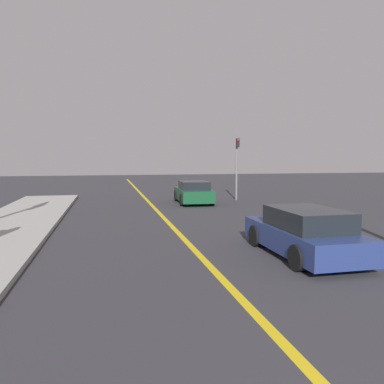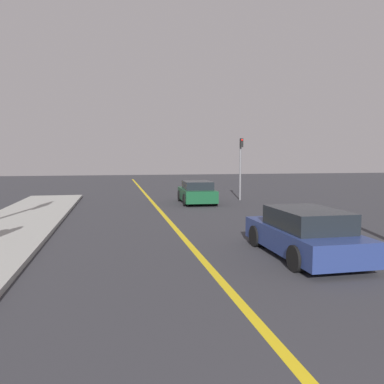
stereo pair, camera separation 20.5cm
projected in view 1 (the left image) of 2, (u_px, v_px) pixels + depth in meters
road_center_line at (160, 214)px, 18.02m from camera, size 0.20×60.00×0.01m
car_near_right_lane at (304, 233)px, 10.22m from camera, size 1.94×4.19×1.32m
car_ahead_center at (193, 192)px, 22.14m from camera, size 2.08×4.04×1.32m
traffic_light at (237, 162)px, 23.68m from camera, size 0.18×0.40×3.90m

